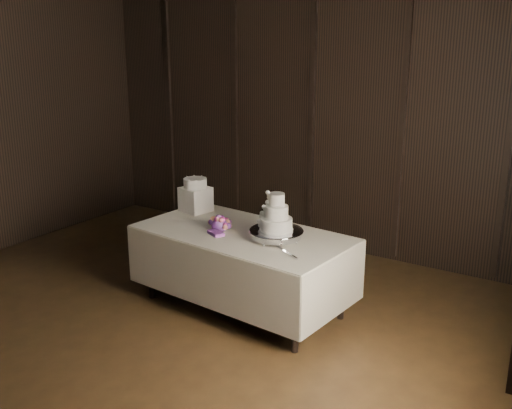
# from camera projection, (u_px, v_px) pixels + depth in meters

# --- Properties ---
(room) EXTENTS (6.08, 7.08, 3.08)m
(room) POSITION_uv_depth(u_px,v_px,m) (80.00, 184.00, 4.24)
(room) COLOR black
(room) RESTS_ON ground
(display_table) EXTENTS (2.06, 1.19, 0.76)m
(display_table) POSITION_uv_depth(u_px,v_px,m) (243.00, 267.00, 5.60)
(display_table) COLOR #EFE7CF
(display_table) RESTS_ON ground
(cake_stand) EXTENTS (0.57, 0.57, 0.09)m
(cake_stand) POSITION_uv_depth(u_px,v_px,m) (276.00, 235.00, 5.29)
(cake_stand) COLOR silver
(cake_stand) RESTS_ON display_table
(wedding_cake) EXTENTS (0.32, 0.28, 0.34)m
(wedding_cake) POSITION_uv_depth(u_px,v_px,m) (273.00, 216.00, 5.24)
(wedding_cake) COLOR white
(wedding_cake) RESTS_ON cake_stand
(bouquet) EXTENTS (0.41, 0.46, 0.18)m
(bouquet) POSITION_uv_depth(u_px,v_px,m) (219.00, 224.00, 5.54)
(bouquet) COLOR #C0535B
(bouquet) RESTS_ON display_table
(box_pedestal) EXTENTS (0.30, 0.30, 0.25)m
(box_pedestal) POSITION_uv_depth(u_px,v_px,m) (196.00, 199.00, 6.11)
(box_pedestal) COLOR white
(box_pedestal) RESTS_ON display_table
(small_cake) EXTENTS (0.27, 0.27, 0.09)m
(small_cake) POSITION_uv_depth(u_px,v_px,m) (195.00, 183.00, 6.06)
(small_cake) COLOR white
(small_cake) RESTS_ON box_pedestal
(cake_knife) EXTENTS (0.33, 0.21, 0.01)m
(cake_knife) POSITION_uv_depth(u_px,v_px,m) (284.00, 250.00, 5.03)
(cake_knife) COLOR silver
(cake_knife) RESTS_ON display_table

